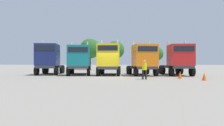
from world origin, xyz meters
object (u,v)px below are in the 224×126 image
at_px(semi_truck_orange, 143,59).
at_px(visitor_in_hivis, 144,68).
at_px(semi_truck_navy, 49,59).
at_px(traffic_cone_near, 180,75).
at_px(semi_truck_red, 178,60).
at_px(traffic_cone_mid, 204,77).
at_px(semi_truck_teal, 79,60).
at_px(semi_truck_yellow, 109,59).

relative_size(semi_truck_orange, visitor_in_hivis, 3.58).
relative_size(semi_truck_navy, traffic_cone_near, 8.59).
xyz_separation_m(semi_truck_red, traffic_cone_mid, (0.57, -5.66, -1.48)).
bearing_deg(visitor_in_hivis, semi_truck_orange, 166.98).
height_order(semi_truck_teal, visitor_in_hivis, semi_truck_teal).
xyz_separation_m(semi_truck_orange, traffic_cone_mid, (4.51, -5.49, -1.51)).
bearing_deg(semi_truck_orange, semi_truck_yellow, -97.58).
relative_size(semi_truck_navy, semi_truck_orange, 1.00).
distance_m(semi_truck_orange, visitor_in_hivis, 5.01).
relative_size(semi_truck_teal, traffic_cone_near, 9.25).
bearing_deg(visitor_in_hivis, semi_truck_red, 130.85).
distance_m(semi_truck_navy, semi_truck_yellow, 7.41).
bearing_deg(semi_truck_red, visitor_in_hivis, -43.25).
xyz_separation_m(semi_truck_orange, semi_truck_red, (3.94, 0.17, -0.03)).
xyz_separation_m(semi_truck_teal, traffic_cone_near, (10.43, -3.87, -1.42)).
height_order(semi_truck_orange, traffic_cone_mid, semi_truck_orange).
relative_size(semi_truck_teal, semi_truck_red, 1.08).
height_order(semi_truck_orange, semi_truck_red, semi_truck_red).
xyz_separation_m(semi_truck_navy, semi_truck_red, (15.22, -0.28, -0.14)).
distance_m(semi_truck_navy, semi_truck_orange, 11.29).
relative_size(semi_truck_red, visitor_in_hivis, 3.57).
relative_size(semi_truck_red, traffic_cone_near, 8.59).
bearing_deg(semi_truck_yellow, semi_truck_teal, -93.52).
xyz_separation_m(semi_truck_navy, semi_truck_yellow, (7.38, -0.62, -0.11)).
relative_size(semi_truck_yellow, traffic_cone_near, 8.44).
bearing_deg(semi_truck_navy, semi_truck_red, 79.19).
bearing_deg(semi_truck_yellow, semi_truck_navy, -95.85).
relative_size(visitor_in_hivis, traffic_cone_mid, 2.66).
height_order(semi_truck_red, traffic_cone_near, semi_truck_red).
relative_size(semi_truck_navy, semi_truck_yellow, 1.02).
height_order(semi_truck_orange, visitor_in_hivis, semi_truck_orange).
relative_size(semi_truck_teal, semi_truck_orange, 1.07).
bearing_deg(semi_truck_navy, semi_truck_orange, 77.94).
distance_m(semi_truck_teal, traffic_cone_mid, 13.21).
xyz_separation_m(semi_truck_red, traffic_cone_near, (-0.93, -4.06, -1.45)).
bearing_deg(semi_truck_red, semi_truck_navy, -94.43).
bearing_deg(semi_truck_navy, semi_truck_teal, 73.30).
bearing_deg(semi_truck_teal, semi_truck_navy, -107.92).
distance_m(semi_truck_yellow, semi_truck_orange, 3.90).
height_order(semi_truck_navy, semi_truck_orange, semi_truck_navy).
bearing_deg(semi_truck_teal, traffic_cone_near, 58.67).
relative_size(traffic_cone_near, traffic_cone_mid, 1.10).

